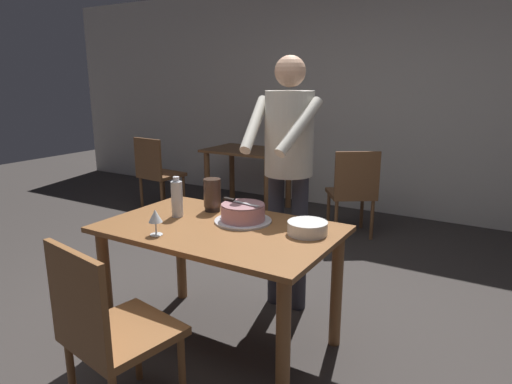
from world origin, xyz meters
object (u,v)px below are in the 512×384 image
wine_glass_near (155,217)px  background_table (248,162)px  background_chair_1 (157,171)px  person_cutting_cake (288,157)px  background_chair_2 (353,190)px  hurricane_lamp (212,195)px  chair_near_side (108,328)px  water_bottle (177,198)px  cake_on_platter (243,214)px  plate_stack (307,228)px  cake_knife (234,201)px  main_dining_table (220,247)px

wine_glass_near → background_table: wine_glass_near is taller
background_table → background_chair_1: background_chair_1 is taller
person_cutting_cake → background_chair_2: 1.74m
hurricane_lamp → person_cutting_cake: bearing=48.9°
background_table → chair_near_side: bearing=-67.9°
background_table → background_chair_2: 1.51m
water_bottle → background_table: size_ratio=0.25×
cake_on_platter → background_chair_1: 3.03m
plate_stack → background_chair_1: size_ratio=0.24×
wine_glass_near → background_chair_1: bearing=133.1°
cake_knife → wine_glass_near: (-0.21, -0.45, -0.01)m
water_bottle → background_table: (-1.10, 2.60, -0.29)m
main_dining_table → background_chair_1: 3.05m
main_dining_table → cake_knife: (-0.00, 0.16, 0.24)m
water_bottle → chair_near_side: size_ratio=0.28×
wine_glass_near → hurricane_lamp: size_ratio=0.69×
chair_near_side → background_chair_2: (0.08, 3.06, 0.00)m
water_bottle → background_chair_2: water_bottle is taller
cake_on_platter → plate_stack: cake_on_platter is taller
wine_glass_near → main_dining_table: bearing=54.3°
main_dining_table → water_bottle: (-0.34, 0.03, 0.24)m
cake_on_platter → hurricane_lamp: hurricane_lamp is taller
cake_on_platter → plate_stack: 0.42m
cake_knife → plate_stack: 0.49m
plate_stack → person_cutting_cake: person_cutting_cake is taller
hurricane_lamp → background_chair_2: (0.25, 2.03, -0.37)m
cake_knife → chair_near_side: bearing=-93.0°
plate_stack → background_chair_1: bearing=147.1°
hurricane_lamp → background_chair_2: hurricane_lamp is taller
background_chair_1 → cake_knife: bearing=-37.9°
main_dining_table → background_chair_2: background_chair_2 is taller
main_dining_table → cake_on_platter: (0.07, 0.14, 0.18)m
main_dining_table → cake_on_platter: size_ratio=3.95×
plate_stack → wine_glass_near: bearing=-148.0°
cake_knife → wine_glass_near: bearing=-115.1°
main_dining_table → plate_stack: plate_stack is taller
cake_on_platter → background_chair_1: (-2.40, 1.82, -0.31)m
main_dining_table → background_table: bearing=118.7°
main_dining_table → background_chair_1: size_ratio=1.49×
main_dining_table → background_table: main_dining_table is taller
main_dining_table → person_cutting_cake: bearing=79.5°
background_chair_2 → chair_near_side: bearing=-91.5°
hurricane_lamp → cake_on_platter: bearing=-18.1°
cake_on_platter → hurricane_lamp: size_ratio=1.62×
main_dining_table → plate_stack: size_ratio=6.11×
water_bottle → chair_near_side: 0.95m
background_table → background_chair_2: bearing=-13.9°
wine_glass_near → water_bottle: size_ratio=0.58×
chair_near_side → background_chair_1: size_ratio=1.00×
cake_knife → chair_near_side: 1.02m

